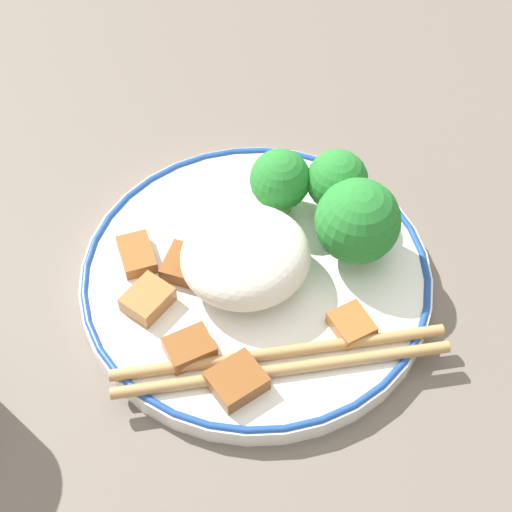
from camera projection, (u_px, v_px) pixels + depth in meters
The scene contains 13 objects.
ground_plane at pixel (256, 286), 0.60m from camera, with size 3.00×3.00×0.00m, color #665B51.
plate at pixel (256, 278), 0.59m from camera, with size 0.24×0.24×0.02m.
rice_mound at pixel (246, 257), 0.57m from camera, with size 0.08×0.09×0.05m.
broccoli_back_left at pixel (358, 222), 0.57m from camera, with size 0.06×0.06×0.06m.
broccoli_back_center at pixel (337, 181), 0.60m from camera, with size 0.04×0.04×0.05m.
broccoli_back_right at pixel (280, 180), 0.60m from camera, with size 0.04×0.04×0.05m.
meat_near_front at pixel (137, 254), 0.59m from camera, with size 0.03×0.02×0.01m.
meat_near_left at pixel (352, 325), 0.56m from camera, with size 0.03×0.03×0.01m.
meat_near_right at pixel (194, 267), 0.58m from camera, with size 0.05×0.05×0.01m.
meat_near_back at pixel (237, 381), 0.53m from camera, with size 0.04×0.04×0.01m.
meat_on_rice_edge at pixel (189, 348), 0.54m from camera, with size 0.03×0.03×0.01m.
meat_mid_left at pixel (147, 297), 0.57m from camera, with size 0.04×0.04×0.01m.
chopsticks at pixel (281, 361), 0.54m from camera, with size 0.06×0.22×0.01m.
Camera 1 is at (0.33, -0.12, 0.49)m, focal length 60.00 mm.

